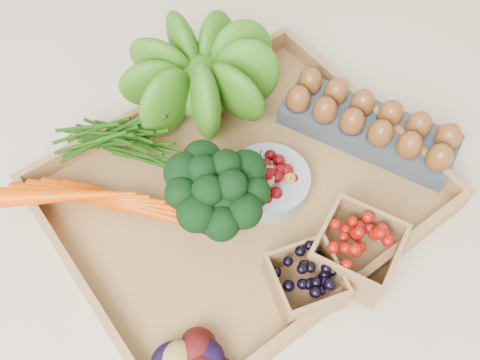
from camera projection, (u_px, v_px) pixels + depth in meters
ground at (240, 200)px, 0.85m from camera, size 4.00×4.00×0.00m
tray at (240, 198)px, 0.85m from camera, size 0.55×0.45×0.01m
carrots at (113, 200)px, 0.81m from camera, size 0.22×0.16×0.05m
lettuce at (199, 70)px, 0.87m from camera, size 0.17×0.17×0.17m
broccoli at (219, 207)px, 0.76m from camera, size 0.15×0.15×0.11m
cherry_bowl at (269, 182)px, 0.83m from camera, size 0.13×0.13×0.03m
egg_carton at (368, 129)px, 0.89m from camera, size 0.21×0.31×0.03m
punnet_blackberry at (306, 281)px, 0.73m from camera, size 0.11×0.11×0.06m
punnet_raspberry at (356, 251)px, 0.75m from camera, size 0.14×0.14×0.07m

